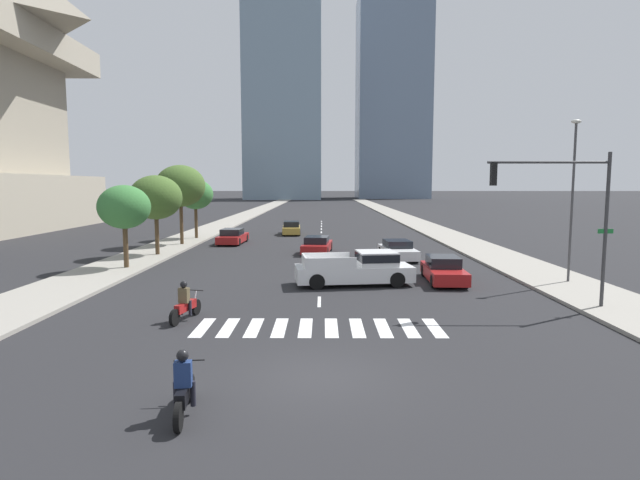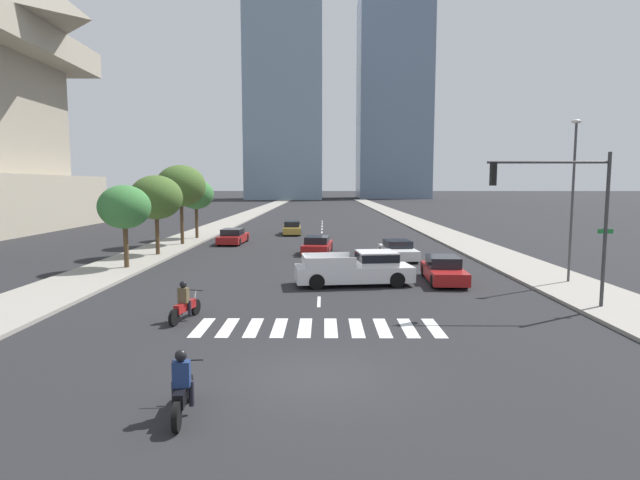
{
  "view_description": "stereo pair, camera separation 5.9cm",
  "coord_description": "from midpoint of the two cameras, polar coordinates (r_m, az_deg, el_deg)",
  "views": [
    {
      "loc": [
        0.14,
        -12.83,
        4.97
      ],
      "look_at": [
        0.0,
        14.59,
        2.0
      ],
      "focal_mm": 28.73,
      "sensor_mm": 36.0,
      "label": 1
    },
    {
      "loc": [
        0.2,
        -12.83,
        4.97
      ],
      "look_at": [
        0.0,
        14.59,
        2.0
      ],
      "focal_mm": 28.73,
      "sensor_mm": 36.0,
      "label": 2
    }
  ],
  "objects": [
    {
      "name": "street_tree_fourth",
      "position": [
        47.72,
        -13.75,
        4.95
      ],
      "size": [
        3.18,
        3.18,
        5.31
      ],
      "color": "#4C3823",
      "rests_on": "sidewalk_west"
    },
    {
      "name": "pickup_truck",
      "position": [
        25.53,
        4.36,
        -3.2
      ],
      "size": [
        5.97,
        2.75,
        1.67
      ],
      "rotation": [
        0.0,
        0.0,
        0.13
      ],
      "color": "silver",
      "rests_on": "ground"
    },
    {
      "name": "sedan_gold_4",
      "position": [
        51.44,
        -3.23,
        1.3
      ],
      "size": [
        1.95,
        4.77,
        1.33
      ],
      "rotation": [
        0.0,
        0.0,
        1.62
      ],
      "color": "#B28E38",
      "rests_on": "ground"
    },
    {
      "name": "street_tree_third",
      "position": [
        43.05,
        -15.33,
        5.81
      ],
      "size": [
        3.96,
        3.96,
        6.41
      ],
      "color": "#4C3823",
      "rests_on": "sidewalk_west"
    },
    {
      "name": "office_tower_center_skyline",
      "position": [
        197.05,
        8.02,
        15.64
      ],
      "size": [
        25.44,
        25.38,
        83.09
      ],
      "color": "slate",
      "rests_on": "ground"
    },
    {
      "name": "motorcycle_lead",
      "position": [
        11.85,
        -15.03,
        -15.75
      ],
      "size": [
        0.7,
        2.12,
        1.49
      ],
      "rotation": [
        0.0,
        0.0,
        1.67
      ],
      "color": "black",
      "rests_on": "ground"
    },
    {
      "name": "street_lamp_east",
      "position": [
        28.18,
        26.28,
        5.08
      ],
      "size": [
        0.5,
        0.24,
        7.97
      ],
      "color": "#3F3F42",
      "rests_on": "sidewalk_east"
    },
    {
      "name": "motorcycle_trailing",
      "position": [
        19.56,
        -14.85,
        -6.99
      ],
      "size": [
        0.83,
        2.19,
        1.49
      ],
      "rotation": [
        0.0,
        0.0,
        1.34
      ],
      "color": "black",
      "rests_on": "ground"
    },
    {
      "name": "sedan_white_0",
      "position": [
        34.7,
        8.61,
        -1.15
      ],
      "size": [
        2.23,
        4.76,
        1.26
      ],
      "rotation": [
        0.0,
        0.0,
        -1.49
      ],
      "color": "silver",
      "rests_on": "ground"
    },
    {
      "name": "ground_plane",
      "position": [
        13.75,
        -0.46,
        -14.99
      ],
      "size": [
        800.0,
        800.0,
        0.0
      ],
      "primitive_type": "plane",
      "color": "#232326"
    },
    {
      "name": "street_tree_second",
      "position": [
        37.11,
        -17.88,
        4.52
      ],
      "size": [
        3.58,
        3.58,
        5.47
      ],
      "color": "#4C3823",
      "rests_on": "sidewalk_west"
    },
    {
      "name": "lane_divider_center",
      "position": [
        45.68,
        0.08,
        -0.06
      ],
      "size": [
        0.14,
        50.0,
        0.01
      ],
      "color": "silver",
      "rests_on": "ground"
    },
    {
      "name": "sedan_red_2",
      "position": [
        43.87,
        -9.74,
        0.36
      ],
      "size": [
        2.08,
        4.79,
        1.29
      ],
      "rotation": [
        0.0,
        0.0,
        1.52
      ],
      "color": "maroon",
      "rests_on": "ground"
    },
    {
      "name": "street_tree_nearest",
      "position": [
        31.78,
        -21.03,
        3.43
      ],
      "size": [
        2.98,
        2.98,
        4.81
      ],
      "color": "#4C3823",
      "rests_on": "sidewalk_west"
    },
    {
      "name": "office_tower_left_skyline",
      "position": [
        186.18,
        -4.09,
        20.0
      ],
      "size": [
        25.74,
        24.95,
        111.09
      ],
      "color": "#7A93A8",
      "rests_on": "ground"
    },
    {
      "name": "crosswalk_near",
      "position": [
        18.11,
        -0.27,
        -9.73
      ],
      "size": [
        8.55,
        2.44,
        0.01
      ],
      "color": "silver",
      "rests_on": "ground"
    },
    {
      "name": "traffic_signal_near",
      "position": [
        22.14,
        25.34,
        3.95
      ],
      "size": [
        5.03,
        0.28,
        6.08
      ],
      "rotation": [
        0.0,
        0.0,
        3.14
      ],
      "color": "#333335",
      "rests_on": "sidewalk_east"
    },
    {
      "name": "sedan_red_3",
      "position": [
        27.06,
        13.53,
        -3.29
      ],
      "size": [
        1.96,
        4.63,
        1.3
      ],
      "rotation": [
        0.0,
        0.0,
        -1.62
      ],
      "color": "maroon",
      "rests_on": "ground"
    },
    {
      "name": "sidewalk_east",
      "position": [
        44.74,
        15.85,
        -0.34
      ],
      "size": [
        4.0,
        260.0,
        0.15
      ],
      "primitive_type": "cube",
      "color": "gray",
      "rests_on": "ground"
    },
    {
      "name": "sidewalk_west",
      "position": [
        44.84,
        -15.68,
        -0.32
      ],
      "size": [
        4.0,
        260.0,
        0.15
      ],
      "primitive_type": "cube",
      "color": "gray",
      "rests_on": "ground"
    },
    {
      "name": "sedan_red_1",
      "position": [
        37.27,
        -0.37,
        -0.59
      ],
      "size": [
        2.31,
        4.68,
        1.24
      ],
      "rotation": [
        0.0,
        0.0,
        1.47
      ],
      "color": "maroon",
      "rests_on": "ground"
    }
  ]
}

